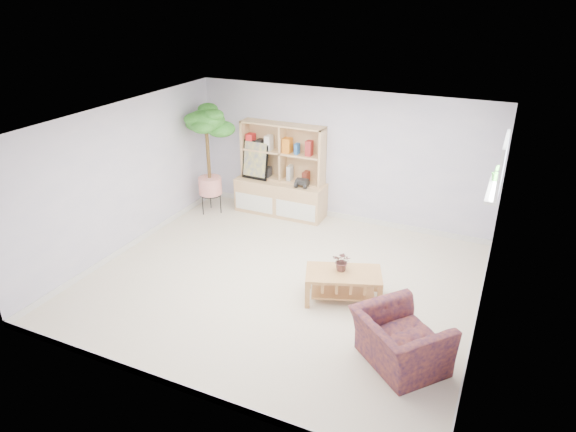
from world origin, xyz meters
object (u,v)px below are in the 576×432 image
at_px(floor_tree, 208,161).
at_px(armchair, 400,337).
at_px(storage_unit, 280,171).
at_px(coffee_table, 343,286).

relative_size(floor_tree, armchair, 2.11).
bearing_deg(armchair, floor_tree, 7.78).
distance_m(storage_unit, floor_tree, 1.35).
height_order(storage_unit, floor_tree, floor_tree).
bearing_deg(coffee_table, floor_tree, 131.26).
height_order(coffee_table, armchair, armchair).
distance_m(storage_unit, coffee_table, 3.15).
bearing_deg(coffee_table, storage_unit, 111.63).
relative_size(storage_unit, armchair, 1.76).
distance_m(coffee_table, armchair, 1.44).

